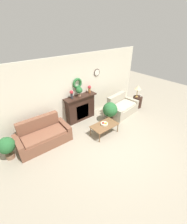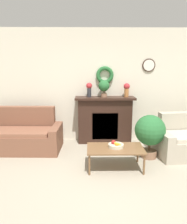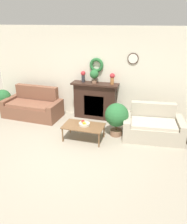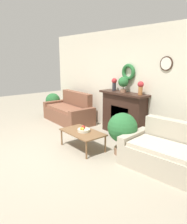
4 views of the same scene
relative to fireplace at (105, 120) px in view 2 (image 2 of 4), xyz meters
name	(u,v)px [view 2 (image 2 of 4)]	position (x,y,z in m)	size (l,w,h in m)	color
ground_plane	(113,198)	(-0.03, -2.33, -0.56)	(16.00, 16.00, 0.00)	#9E937F
wall_back	(104,86)	(-0.02, 0.21, 0.79)	(6.80, 0.16, 2.70)	beige
fireplace	(105,120)	(0.00, 0.00, 0.00)	(1.41, 0.41, 1.12)	#331E16
couch_left	(21,136)	(-1.90, -0.45, -0.25)	(1.80, 0.90, 0.92)	brown
coffee_table	(115,150)	(0.10, -1.41, -0.20)	(1.02, 0.59, 0.39)	brown
fruit_bowl	(116,145)	(0.11, -1.38, -0.13)	(0.28, 0.28, 0.12)	beige
vase_on_mantel_left	(89,89)	(-0.37, 0.01, 0.75)	(0.14, 0.14, 0.33)	#2D2D33
vase_on_mantel_right	(127,89)	(0.51, 0.01, 0.74)	(0.15, 0.15, 0.32)	#AD6B38
potted_plant_on_mantel	(104,87)	(-0.03, -0.01, 0.80)	(0.26, 0.26, 0.39)	#8E664C
potted_plant_floor_by_loveseat	(150,132)	(0.85, -0.94, -0.01)	(0.61, 0.61, 0.89)	#8E664C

